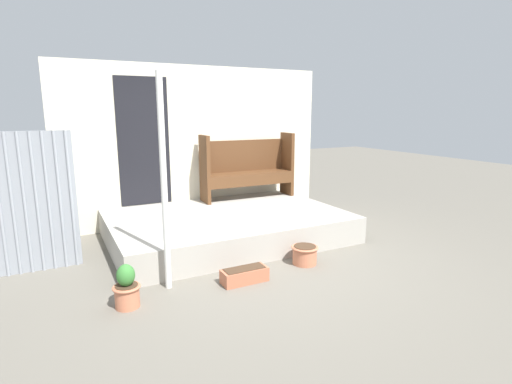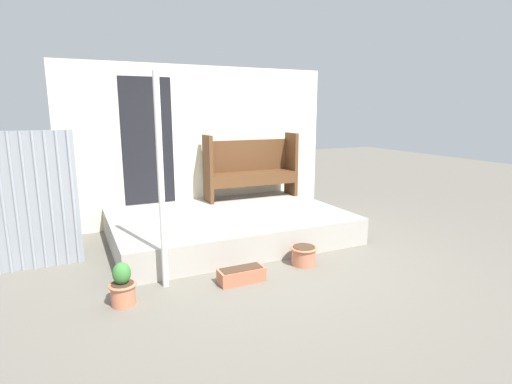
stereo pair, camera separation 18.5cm
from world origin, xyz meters
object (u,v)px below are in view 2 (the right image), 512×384
(flower_pot_middle, at_px, (304,255))
(planter_box_rect, at_px, (241,275))
(support_post, at_px, (161,184))
(flower_pot_left, at_px, (123,287))
(bench, at_px, (251,166))

(flower_pot_middle, bearing_deg, planter_box_rect, -171.17)
(support_post, bearing_deg, flower_pot_left, -152.66)
(support_post, distance_m, planter_box_rect, 1.34)
(support_post, relative_size, bench, 1.40)
(bench, relative_size, flower_pot_left, 3.70)
(bench, xyz_separation_m, flower_pot_middle, (-0.30, -2.22, -0.81))
(bench, relative_size, planter_box_rect, 3.12)
(support_post, relative_size, flower_pot_middle, 6.67)
(planter_box_rect, bearing_deg, flower_pot_middle, 8.83)
(bench, xyz_separation_m, planter_box_rect, (-1.20, -2.36, -0.86))
(flower_pot_left, bearing_deg, support_post, 27.34)
(flower_pot_middle, bearing_deg, flower_pot_left, -176.54)
(support_post, xyz_separation_m, bench, (1.99, 2.11, -0.19))
(flower_pot_middle, xyz_separation_m, planter_box_rect, (-0.90, -0.14, -0.05))
(bench, height_order, flower_pot_middle, bench)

